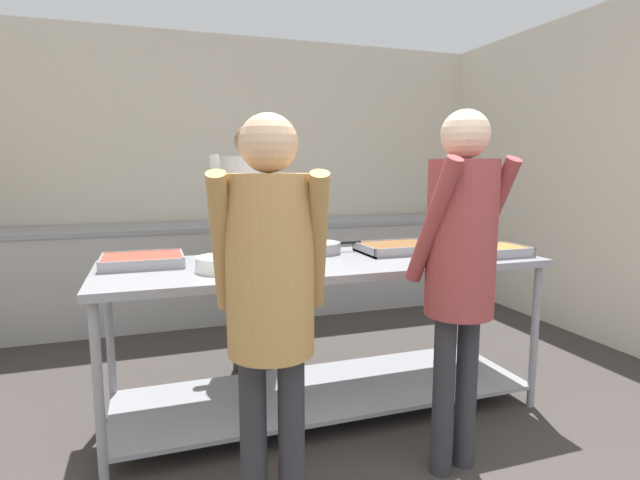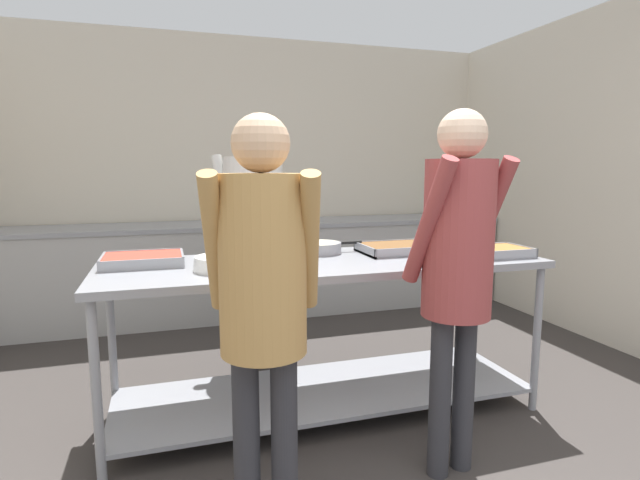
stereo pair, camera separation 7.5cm
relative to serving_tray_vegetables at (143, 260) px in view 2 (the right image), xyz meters
The scene contains 14 objects.
wall_rear 2.50m from the serving_tray_vegetables, 66.62° to the left, with size 4.99×0.06×2.65m.
wall_right 3.47m from the serving_tray_vegetables, ahead, with size 0.06×4.49×2.65m.
back_counter 2.18m from the serving_tray_vegetables, 62.69° to the left, with size 4.83×0.65×0.88m.
serving_counter 1.03m from the serving_tray_vegetables, 10.40° to the right, with size 2.41×0.80×0.88m.
serving_tray_vegetables is the anchor object (origin of this frame).
plate_stack 0.47m from the serving_tray_vegetables, 36.05° to the right, with size 0.28×0.28×0.07m.
broccoli_bowl 0.68m from the serving_tray_vegetables, 14.13° to the right, with size 0.21×0.21×0.10m.
sauce_pan 1.00m from the serving_tray_vegetables, ahead, with size 0.41×0.27×0.07m.
serving_tray_roast 1.46m from the serving_tray_vegetables, ahead, with size 0.44×0.33×0.05m.
serving_tray_greens 1.95m from the serving_tray_vegetables, 10.12° to the right, with size 0.42×0.28×0.05m.
guest_serving_left 1.10m from the serving_tray_vegetables, 65.80° to the right, with size 0.47×0.39×1.58m.
guest_serving_right 1.61m from the serving_tray_vegetables, 33.99° to the right, with size 0.44×0.36×1.64m.
cook_behind_counter 0.93m from the serving_tray_vegetables, 40.50° to the left, with size 0.55×0.42×1.68m.
water_bottle 3.70m from the serving_tray_vegetables, 31.23° to the left, with size 0.07×0.07×0.29m.
Camera 2 is at (-0.86, -0.66, 1.39)m, focal length 28.00 mm.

